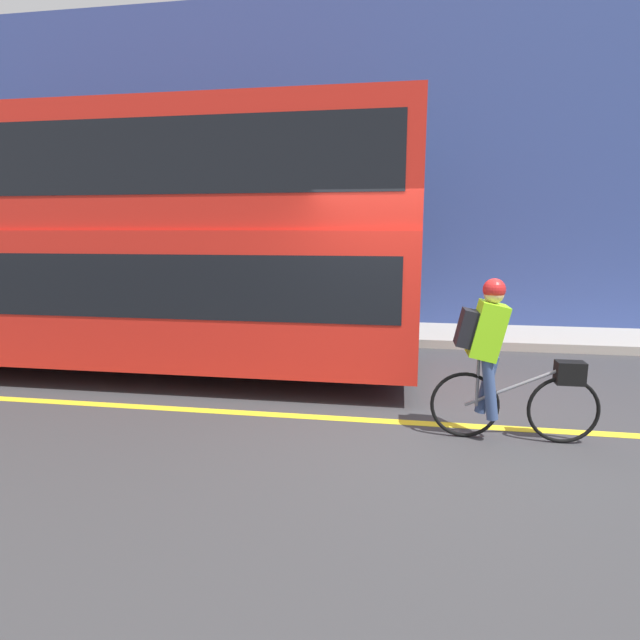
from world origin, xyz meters
name	(u,v)px	position (x,y,z in m)	size (l,w,h in m)	color
ground_plane	(420,423)	(0.00, 0.00, 0.00)	(80.00, 80.00, 0.00)	#38383A
road_center_line	(420,423)	(0.00, 0.00, 0.00)	(50.00, 0.14, 0.01)	yellow
sidewalk_curb	(411,334)	(0.00, 4.43, 0.08)	(60.00, 1.71, 0.15)	#A8A399
building_facade	(415,167)	(0.00, 5.43, 3.32)	(60.00, 0.30, 6.64)	#33478C
bus	(77,234)	(-5.02, 1.64, 2.00)	(9.99, 2.59, 3.59)	black
cyclist_on_bike	(498,355)	(0.71, -0.29, 0.87)	(1.60, 0.32, 1.61)	black
trash_bin	(135,299)	(-5.68, 4.34, 0.64)	(0.48, 0.48, 0.98)	#194C23
street_sign_post	(113,258)	(-6.11, 4.33, 1.49)	(0.36, 0.09, 2.40)	#59595B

